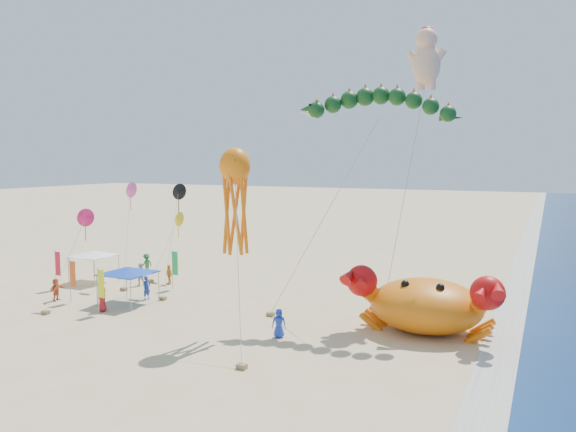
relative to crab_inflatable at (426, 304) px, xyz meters
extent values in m
plane|color=#D1B784|center=(-7.64, -0.82, -1.76)|extent=(320.00, 320.00, 0.00)
plane|color=silver|center=(4.36, -0.82, -1.75)|extent=(320.00, 320.00, 0.00)
ellipsoid|color=orange|center=(0.00, 0.14, -0.15)|extent=(6.80, 5.64, 3.22)
sphere|color=#BA0B0B|center=(-3.60, -1.21, 1.28)|extent=(1.91, 1.91, 1.91)
sphere|color=black|center=(-1.01, -0.98, 1.28)|extent=(0.50, 0.50, 0.50)
sphere|color=#BA0B0B|center=(3.60, -1.21, 1.28)|extent=(1.91, 1.91, 1.91)
sphere|color=black|center=(1.01, -0.98, 1.28)|extent=(0.50, 0.50, 0.50)
cone|color=#103B15|center=(-8.22, 2.23, 11.88)|extent=(1.37, 1.01, 1.12)
cylinder|color=#B2B2B2|center=(-6.79, 0.70, 4.86)|extent=(6.40, 3.12, 12.96)
cube|color=olive|center=(-9.97, -0.83, -1.64)|extent=(0.50, 0.35, 0.25)
ellipsoid|color=#FFBF9B|center=(-1.67, 6.69, 15.10)|extent=(1.95, 1.60, 2.86)
sphere|color=#FFBF9B|center=(-1.67, 6.52, 16.78)|extent=(1.50, 1.50, 1.50)
ellipsoid|color=red|center=(-1.67, 6.60, 17.31)|extent=(0.97, 0.97, 0.68)
cylinder|color=#B2B2B2|center=(-2.50, 4.62, 6.17)|extent=(1.71, 4.20, 15.58)
cube|color=olive|center=(-3.33, 2.54, -1.64)|extent=(0.50, 0.35, 0.25)
ellipsoid|color=orange|center=(-10.16, -4.95, 8.20)|extent=(1.86, 1.67, 2.13)
cylinder|color=#B2B2B2|center=(-8.59, -7.39, 2.99)|extent=(3.21, 4.93, 9.22)
cube|color=olive|center=(-7.01, -9.83, -1.64)|extent=(0.50, 0.35, 0.25)
cylinder|color=gray|center=(-22.15, -3.82, -0.66)|extent=(0.06, 0.06, 2.20)
cylinder|color=gray|center=(-19.12, -3.82, -0.66)|extent=(0.06, 0.06, 2.20)
cylinder|color=gray|center=(-22.15, -0.80, -0.66)|extent=(0.06, 0.06, 2.20)
cylinder|color=gray|center=(-19.12, -0.80, -0.66)|extent=(0.06, 0.06, 2.20)
cube|color=#143CAF|center=(-20.64, -2.31, 0.48)|extent=(3.26, 3.26, 0.08)
cone|color=#143CAF|center=(-20.64, -2.31, 0.72)|extent=(3.59, 3.59, 0.45)
cylinder|color=gray|center=(-29.63, 0.72, -0.66)|extent=(0.06, 0.06, 2.20)
cylinder|color=gray|center=(-26.78, 0.72, -0.66)|extent=(0.06, 0.06, 2.20)
cylinder|color=gray|center=(-29.63, 3.57, -0.66)|extent=(0.06, 0.06, 2.20)
cylinder|color=gray|center=(-26.78, 3.57, -0.66)|extent=(0.06, 0.06, 2.20)
cube|color=white|center=(-28.20, 2.14, 0.48)|extent=(3.09, 3.09, 0.08)
cone|color=white|center=(-28.20, 2.14, 0.72)|extent=(3.40, 3.40, 0.45)
cylinder|color=gray|center=(-20.62, -5.28, -0.16)|extent=(0.05, 0.05, 3.20)
cube|color=#DBEE1C|center=(-20.34, -5.28, 0.34)|extent=(0.50, 0.04, 1.90)
cylinder|color=gray|center=(-24.74, -3.76, -0.16)|extent=(0.05, 0.05, 3.20)
cube|color=#DF541B|center=(-24.46, -3.76, 0.34)|extent=(0.50, 0.04, 1.90)
cylinder|color=gray|center=(-28.97, -1.21, -0.16)|extent=(0.05, 0.05, 3.20)
cube|color=red|center=(-28.69, -1.21, 0.34)|extent=(0.50, 0.04, 1.90)
cylinder|color=gray|center=(-20.62, 2.83, -0.16)|extent=(0.05, 0.05, 3.20)
cube|color=green|center=(-20.34, 2.83, 0.34)|extent=(0.50, 0.04, 1.90)
imported|color=#216330|center=(-26.44, 6.78, -0.84)|extent=(0.88, 1.29, 1.84)
imported|color=#203EC0|center=(-7.51, -4.61, -0.91)|extent=(0.97, 0.80, 1.70)
imported|color=#AE1B24|center=(-20.86, -4.67, -0.90)|extent=(1.00, 0.94, 1.71)
imported|color=orange|center=(-21.94, 4.12, -0.94)|extent=(1.04, 0.80, 1.65)
imported|color=#D05121|center=(-26.08, -3.85, -0.94)|extent=(0.72, 1.59, 1.65)
imported|color=#1B3AA0|center=(-20.26, -0.76, -0.88)|extent=(0.51, 0.69, 1.76)
imported|color=beige|center=(-23.84, 2.81, -0.83)|extent=(1.12, 1.04, 1.86)
cone|color=#FF54AC|center=(-24.73, 2.91, 6.11)|extent=(1.30, 0.51, 1.32)
cylinder|color=#B2B2B2|center=(-24.48, 1.41, 2.20)|extent=(0.55, 3.04, 7.64)
cube|color=olive|center=(-24.23, -0.09, -1.64)|extent=(0.50, 0.35, 0.25)
cone|color=yellow|center=(-22.81, 6.73, 3.40)|extent=(1.30, 0.51, 1.32)
cylinder|color=#B2B2B2|center=(-22.56, 5.23, 0.85)|extent=(0.55, 3.04, 4.94)
cube|color=olive|center=(-22.31, 3.73, -1.64)|extent=(0.50, 0.35, 0.25)
cone|color=#EB1A5F|center=(-23.52, -3.34, 4.46)|extent=(1.30, 0.51, 1.32)
cylinder|color=#B2B2B2|center=(-23.27, -4.84, 1.37)|extent=(0.55, 3.04, 5.99)
cube|color=olive|center=(-23.02, -6.34, -1.64)|extent=(0.50, 0.35, 0.25)
cone|color=black|center=(-20.03, 3.04, 6.07)|extent=(1.30, 0.51, 1.32)
cylinder|color=#B2B2B2|center=(-19.78, 1.54, 2.18)|extent=(0.55, 3.04, 7.60)
cube|color=olive|center=(-19.53, 0.04, -1.64)|extent=(0.50, 0.35, 0.25)
camera|label=1|loc=(6.46, -33.17, 8.57)|focal=35.00mm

